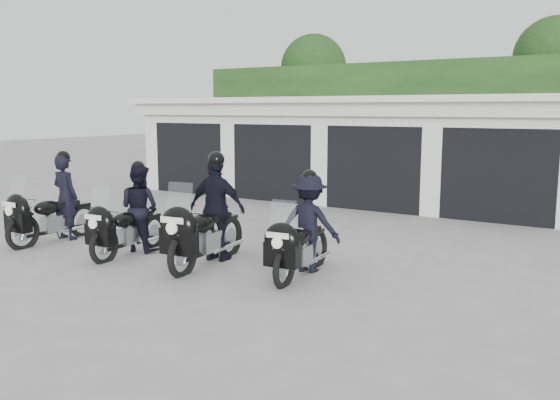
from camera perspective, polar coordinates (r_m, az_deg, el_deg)
The scene contains 7 objects.
ground at distance 10.96m, azimuth -2.65°, elevation -5.17°, with size 80.00×80.00×0.00m, color #A0A09B.
garage_block at distance 17.89m, azimuth 12.25°, elevation 4.68°, with size 16.40×6.80×2.96m.
background_vegetation at distance 22.38m, azimuth 17.58°, elevation 8.71°, with size 20.00×3.90×5.80m.
police_bike_a at distance 12.62m, azimuth -20.98°, elevation -0.47°, with size 0.64×2.14×1.86m.
police_bike_b at distance 11.19m, azimuth -13.94°, elevation -1.28°, with size 0.84×2.01×1.75m.
police_bike_c at distance 10.21m, azimuth -6.62°, elevation -1.45°, with size 1.14×2.27×1.98m.
police_bike_d at distance 9.50m, azimuth 2.45°, elevation -2.79°, with size 1.09×1.98×1.73m.
Camera 1 is at (6.08, -8.73, 2.64)m, focal length 38.00 mm.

